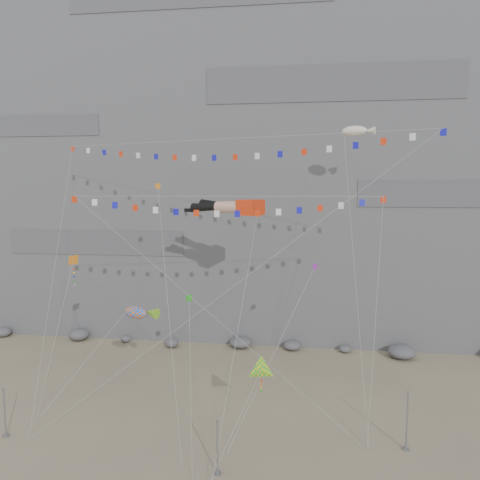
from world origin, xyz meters
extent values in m
plane|color=gray|center=(0.00, 0.00, 0.00)|extent=(120.00, 120.00, 0.00)
cube|color=slate|center=(0.00, 32.00, 25.00)|extent=(80.00, 28.00, 50.00)
cylinder|color=gray|center=(-14.91, -4.82, 1.91)|extent=(0.12, 0.12, 3.82)
cylinder|color=gray|center=(1.73, -7.25, 1.87)|extent=(0.12, 0.12, 3.74)
cylinder|color=gray|center=(14.58, -2.65, 2.20)|extent=(0.12, 0.12, 4.40)
cube|color=red|center=(2.31, 6.59, 16.86)|extent=(2.53, 2.85, 1.39)
cylinder|color=tan|center=(0.17, 6.80, 16.86)|extent=(2.57, 1.91, 1.03)
sphere|color=black|center=(-0.90, 7.28, 16.86)|extent=(0.94, 0.94, 0.94)
cone|color=black|center=(-2.17, 7.86, 16.78)|extent=(2.92, 1.94, 0.96)
cube|color=black|center=(-3.88, 8.63, 16.47)|extent=(1.00, 0.75, 0.34)
cylinder|color=tan|center=(0.74, 8.07, 16.86)|extent=(2.57, 1.91, 1.03)
sphere|color=black|center=(-0.33, 8.55, 16.86)|extent=(0.94, 0.94, 0.94)
cone|color=black|center=(-1.60, 9.13, 17.00)|extent=(2.94, 1.95, 1.03)
cube|color=black|center=(-3.31, 9.90, 16.90)|extent=(1.00, 0.75, 0.34)
cylinder|color=gray|center=(1.95, -1.03, 8.46)|extent=(0.03, 0.03, 22.70)
cylinder|color=gray|center=(-6.51, 1.04, 11.55)|extent=(0.03, 0.03, 29.03)
cube|color=gray|center=(-12.87, -5.13, 0.05)|extent=(0.16, 0.16, 0.10)
cylinder|color=gray|center=(6.26, 0.10, 8.99)|extent=(0.03, 0.03, 22.00)
cube|color=gray|center=(11.83, -3.07, 0.05)|extent=(0.16, 0.16, 0.10)
cylinder|color=gray|center=(-13.31, -0.05, 6.19)|extent=(0.03, 0.03, 13.54)
cube|color=gray|center=(-13.71, -2.88, 0.05)|extent=(0.16, 0.16, 0.10)
cylinder|color=gray|center=(-10.26, -1.13, 4.11)|extent=(0.03, 0.03, 11.86)
cube|color=gray|center=(-13.66, -3.80, 0.05)|extent=(0.16, 0.16, 0.10)
cylinder|color=gray|center=(2.74, -5.93, 2.72)|extent=(0.03, 0.03, 8.88)
cylinder|color=gray|center=(11.88, 4.34, 12.06)|extent=(0.03, 0.03, 28.12)
cube|color=gray|center=(11.95, -2.96, 0.05)|extent=(0.16, 0.16, 0.10)
cylinder|color=gray|center=(-3.50, -0.26, 9.42)|extent=(0.03, 0.03, 23.77)
cube|color=gray|center=(-0.72, -7.03, 0.05)|extent=(0.16, 0.16, 0.10)
cylinder|color=gray|center=(5.04, -0.04, 5.95)|extent=(0.03, 0.03, 16.65)
cube|color=gray|center=(1.96, -5.04, 0.05)|extent=(0.16, 0.16, 0.10)
cylinder|color=gray|center=(-1.20, -2.43, 4.60)|extent=(0.03, 0.03, 14.77)
cube|color=gray|center=(0.24, -8.07, 0.05)|extent=(0.16, 0.16, 0.10)
camera|label=1|loc=(7.03, -35.45, 18.73)|focal=35.00mm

